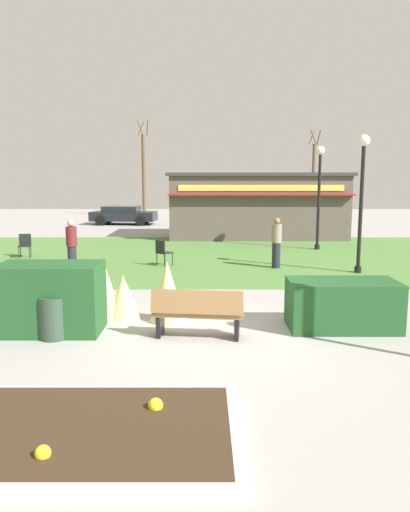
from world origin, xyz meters
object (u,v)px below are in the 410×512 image
Objects in this scene: park_bench at (197,313)px; tree_right_bg at (313,178)px; lamppost_mid at (362,187)px; trash_bin at (53,318)px; food_kiosk at (256,205)px; tree_left_bg at (143,174)px; person_standing at (276,242)px; cafe_chair_west at (162,251)px; cafe_chair_east at (25,244)px; person_strolling at (71,246)px; parked_car_west_slot at (123,215)px; lamppost_far at (319,185)px.

tree_right_bg is at bearing 74.04° from park_bench.
lamppost_mid reaches higher than park_bench.
food_kiosk is (5.47, 16.37, 1.24)m from trash_bin.
tree_left_bg is at bearing 112.24° from lamppost_mid.
trash_bin is 0.12× the size of tree_right_bg.
tree_right_bg reaches higher than person_standing.
person_standing is 0.25× the size of tree_right_bg.
cafe_chair_west is (-4.10, -8.59, -1.11)m from food_kiosk.
tree_left_bg reaches higher than food_kiosk.
park_bench is 31.99m from tree_right_bg.
person_strolling is at bearing -49.73° from cafe_chair_east.
cafe_chair_east is at bearing -96.13° from parked_car_west_slot.
parked_car_west_slot is (-5.24, 23.42, 0.16)m from park_bench.
lamppost_mid is at bearing 52.44° from park_bench.
tree_right_bg is (6.25, 23.28, 2.16)m from person_standing.
lamppost_mid reaches higher than parked_car_west_slot.
person_standing is 17.82m from parked_car_west_slot.
food_kiosk is 5.32× the size of person_standing.
park_bench is at bearing 74.90° from person_strolling.
parked_car_west_slot reaches higher than cafe_chair_east.
trash_bin is at bearing -139.67° from lamppost_mid.
lamppost_far is 0.58× the size of tree_left_bg.
person_standing is (5.21, 7.40, 0.46)m from trash_bin.
cafe_chair_east is (-4.03, 9.65, 0.13)m from trash_bin.
tree_right_bg is at bearing 78.42° from lamppost_far.
lamppost_mid reaches higher than cafe_chair_east.
person_strolling is 0.39× the size of parked_car_west_slot.
cafe_chair_west is at bearing -147.05° from lamppost_far.
trash_bin is at bearing -122.73° from lamppost_far.
tree_right_bg is (5.99, 14.30, 1.38)m from food_kiosk.
cafe_chair_east is 13.86m from parked_car_west_slot.
park_bench is at bearing -99.65° from food_kiosk.
person_standing is at bearing 140.15° from person_strolling.
tree_left_bg reaches higher than trash_bin.
cafe_chair_west is 22.91m from tree_left_bg.
person_strolling is at bearing 102.05° from trash_bin.
park_bench is 1.97× the size of cafe_chair_west.
person_strolling is (-9.10, 0.01, -1.84)m from lamppost_mid.
park_bench is at bearing -94.63° from person_standing.
trash_bin is 0.47× the size of person_standing.
person_strolling is 23.86m from tree_left_bg.
lamppost_far is 5.39× the size of trash_bin.
food_kiosk reaches higher than parked_car_west_slot.
food_kiosk is (2.78, 16.36, 1.16)m from park_bench.
tree_right_bg is at bearing 67.28° from food_kiosk.
person_standing is (2.52, 7.38, 0.38)m from park_bench.
food_kiosk is 10.10× the size of cafe_chair_east.
tree_left_bg is (-0.60, 23.72, 2.49)m from person_strolling.
lamppost_mid is 0.64× the size of tree_right_bg.
lamppost_far is 14.23m from trash_bin.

